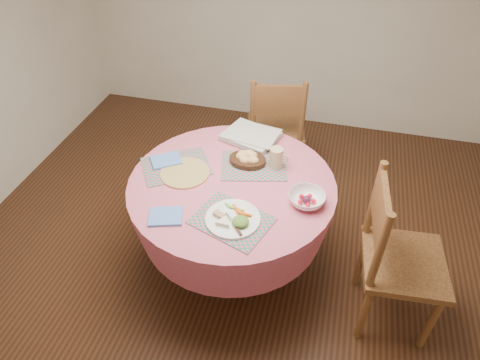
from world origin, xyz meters
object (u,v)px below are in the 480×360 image
object	(u,v)px
chair_back	(276,127)
wicker_trivet	(185,173)
dining_table	(232,206)
latte_mug	(277,158)
bread_bowl	(247,158)
chair_right	(395,256)
dinner_plate	(234,219)
fruit_bowl	(307,199)

from	to	relation	value
chair_back	wicker_trivet	world-z (taller)	chair_back
dining_table	latte_mug	distance (m)	0.41
wicker_trivet	bread_bowl	size ratio (longest dim) A/B	1.30
chair_right	wicker_trivet	size ratio (longest dim) A/B	3.42
wicker_trivet	chair_back	bearing A→B (deg)	69.19
dining_table	dinner_plate	size ratio (longest dim) A/B	4.17
dinner_plate	bread_bowl	xyz separation A→B (m)	(-0.05, 0.51, 0.02)
dining_table	fruit_bowl	bearing A→B (deg)	-8.52
dinner_plate	bread_bowl	world-z (taller)	bread_bowl
dinner_plate	fruit_bowl	distance (m)	0.43
chair_back	fruit_bowl	bearing A→B (deg)	97.15
bread_bowl	wicker_trivet	bearing A→B (deg)	-150.27
chair_right	dinner_plate	bearing A→B (deg)	96.17
dinner_plate	wicker_trivet	bearing A→B (deg)	141.20
chair_right	dinner_plate	world-z (taller)	chair_right
chair_back	wicker_trivet	size ratio (longest dim) A/B	3.27
bread_bowl	fruit_bowl	bearing A→B (deg)	-33.95
chair_right	latte_mug	world-z (taller)	chair_right
dining_table	fruit_bowl	distance (m)	0.51
chair_right	chair_back	xyz separation A→B (m)	(-0.89, 1.16, -0.02)
latte_mug	bread_bowl	bearing A→B (deg)	-179.35
chair_back	wicker_trivet	distance (m)	1.11
wicker_trivet	fruit_bowl	distance (m)	0.75
dinner_plate	chair_back	bearing A→B (deg)	90.37
dining_table	wicker_trivet	distance (m)	0.36
dining_table	bread_bowl	size ratio (longest dim) A/B	5.39
chair_right	fruit_bowl	size ratio (longest dim) A/B	4.73
chair_right	wicker_trivet	distance (m)	1.31
chair_right	dinner_plate	distance (m)	0.93
chair_right	chair_back	world-z (taller)	chair_right
bread_bowl	chair_back	bearing A→B (deg)	87.13
dining_table	bread_bowl	distance (m)	0.31
dinner_plate	fruit_bowl	bearing A→B (deg)	33.66
dining_table	dinner_plate	world-z (taller)	dinner_plate
dining_table	wicker_trivet	size ratio (longest dim) A/B	4.13
chair_right	latte_mug	size ratio (longest dim) A/B	7.71
chair_back	dinner_plate	bearing A→B (deg)	78.93
wicker_trivet	latte_mug	size ratio (longest dim) A/B	2.25
bread_bowl	dinner_plate	bearing A→B (deg)	-84.50
chair_right	bread_bowl	bearing A→B (deg)	65.26
dining_table	chair_back	size ratio (longest dim) A/B	1.26
dinner_plate	latte_mug	size ratio (longest dim) A/B	2.23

